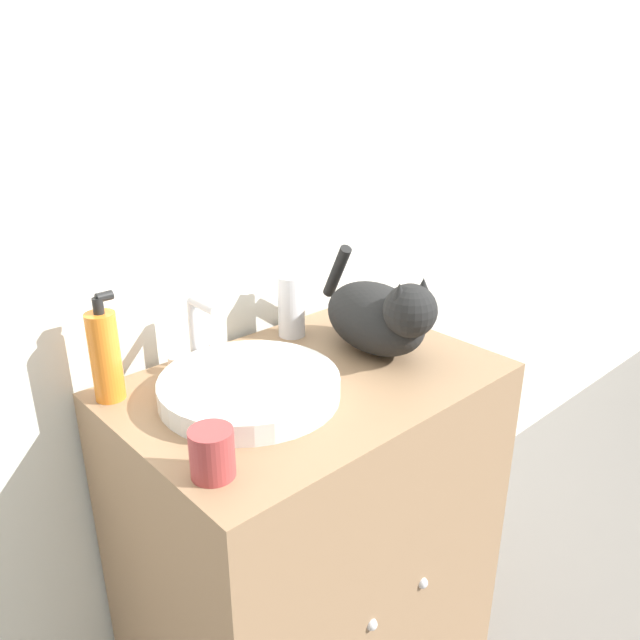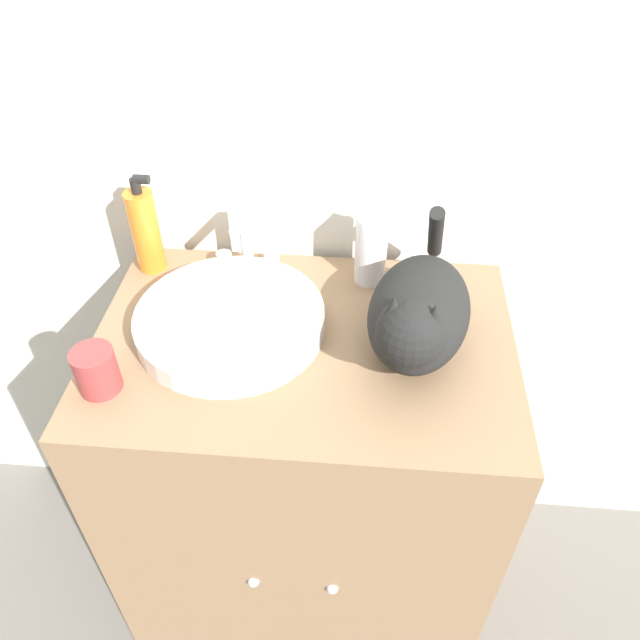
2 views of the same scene
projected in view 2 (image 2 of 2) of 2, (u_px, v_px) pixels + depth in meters
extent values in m
cube|color=silver|center=(318.00, 90.00, 1.15)|extent=(6.00, 0.05, 2.50)
cube|color=#8C6B4C|center=(307.00, 482.00, 1.45)|extent=(0.78, 0.53, 0.91)
sphere|color=silver|center=(253.00, 583.00, 1.22)|extent=(0.02, 0.02, 0.02)
sphere|color=silver|center=(332.00, 590.00, 1.21)|extent=(0.02, 0.02, 0.02)
cylinder|color=silver|center=(230.00, 321.00, 1.15)|extent=(0.35, 0.35, 0.04)
cylinder|color=silver|center=(246.00, 239.00, 1.26)|extent=(0.02, 0.02, 0.15)
cylinder|color=silver|center=(239.00, 219.00, 1.18)|extent=(0.02, 0.09, 0.02)
cylinder|color=white|center=(224.00, 260.00, 1.30)|extent=(0.03, 0.03, 0.03)
cylinder|color=white|center=(272.00, 263.00, 1.29)|extent=(0.03, 0.03, 0.03)
ellipsoid|color=black|center=(419.00, 312.00, 1.09)|extent=(0.22, 0.31, 0.15)
sphere|color=black|center=(411.00, 333.00, 0.97)|extent=(0.13, 0.13, 0.11)
cone|color=black|center=(394.00, 307.00, 0.94)|extent=(0.04, 0.04, 0.04)
cone|color=black|center=(435.00, 315.00, 0.93)|extent=(0.04, 0.04, 0.04)
cylinder|color=black|center=(436.00, 233.00, 1.16)|extent=(0.05, 0.10, 0.14)
cylinder|color=orange|center=(146.00, 232.00, 1.25)|extent=(0.06, 0.06, 0.18)
cylinder|color=black|center=(136.00, 186.00, 1.19)|extent=(0.02, 0.02, 0.03)
cylinder|color=black|center=(141.00, 179.00, 1.18)|extent=(0.03, 0.02, 0.02)
cylinder|color=silver|center=(371.00, 249.00, 1.23)|extent=(0.06, 0.06, 0.15)
cone|color=white|center=(374.00, 209.00, 1.17)|extent=(0.06, 0.06, 0.04)
cylinder|color=#9E3838|center=(96.00, 370.00, 1.03)|extent=(0.07, 0.07, 0.08)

